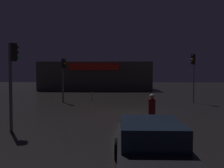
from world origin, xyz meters
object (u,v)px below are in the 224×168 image
at_px(traffic_signal_cross_left, 12,70).
at_px(pedestrian, 152,109).
at_px(traffic_signal_opposite, 193,66).
at_px(car_near, 150,148).
at_px(traffic_signal_main, 63,72).
at_px(store_building, 96,76).

xyz_separation_m(traffic_signal_cross_left, pedestrian, (6.73, 0.06, -1.91)).
bearing_deg(traffic_signal_opposite, car_near, -109.98).
distance_m(traffic_signal_main, car_near, 18.41).
bearing_deg(traffic_signal_cross_left, store_building, 87.57).
bearing_deg(store_building, traffic_signal_opposite, -60.67).
relative_size(traffic_signal_main, car_near, 0.95).
distance_m(traffic_signal_main, traffic_signal_opposite, 12.33).
height_order(store_building, traffic_signal_cross_left, store_building).
height_order(traffic_signal_cross_left, car_near, traffic_signal_cross_left).
relative_size(traffic_signal_main, pedestrian, 2.31).
relative_size(car_near, pedestrian, 2.42).
height_order(store_building, pedestrian, store_building).
xyz_separation_m(traffic_signal_main, traffic_signal_cross_left, (0.17, -11.90, 0.06)).
xyz_separation_m(traffic_signal_main, pedestrian, (6.90, -11.84, -1.84)).
bearing_deg(traffic_signal_cross_left, traffic_signal_opposite, 43.90).
xyz_separation_m(traffic_signal_main, car_near, (6.13, -17.23, -2.10)).
bearing_deg(traffic_signal_main, traffic_signal_opposite, -0.99).
bearing_deg(traffic_signal_cross_left, traffic_signal_main, 90.84).
distance_m(store_building, traffic_signal_cross_left, 30.99).
height_order(traffic_signal_opposite, traffic_signal_cross_left, traffic_signal_opposite).
height_order(traffic_signal_cross_left, pedestrian, traffic_signal_cross_left).
height_order(traffic_signal_main, pedestrian, traffic_signal_main).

